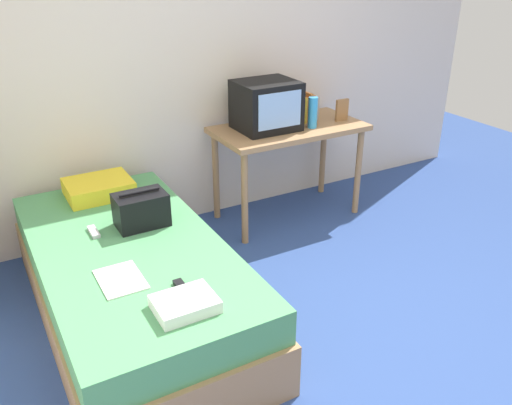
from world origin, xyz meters
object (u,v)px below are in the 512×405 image
at_px(picture_frame, 342,110).
at_px(handbag, 141,210).
at_px(bed, 133,283).
at_px(remote_silver, 94,232).
at_px(desk, 289,138).
at_px(water_bottle, 313,113).
at_px(folded_towel, 185,304).
at_px(remote_dark, 183,289).
at_px(tv, 266,105).
at_px(pillow, 99,188).
at_px(magazine, 121,279).
at_px(book_row, 306,107).

bearing_deg(picture_frame, handbag, -166.25).
bearing_deg(handbag, bed, -127.47).
bearing_deg(remote_silver, desk, 16.48).
xyz_separation_m(water_bottle, folded_towel, (-1.60, -1.31, -0.35)).
relative_size(bed, picture_frame, 11.62).
relative_size(picture_frame, remote_dark, 1.10).
distance_m(handbag, remote_dark, 0.76).
xyz_separation_m(bed, tv, (1.33, 0.74, 0.69)).
bearing_deg(pillow, remote_dark, -87.33).
bearing_deg(folded_towel, desk, 44.10).
xyz_separation_m(pillow, handbag, (0.11, -0.55, 0.05)).
distance_m(remote_dark, remote_silver, 0.82).
bearing_deg(folded_towel, bed, 93.80).
bearing_deg(bed, picture_frame, 17.98).
xyz_separation_m(tv, remote_dark, (-1.23, -1.30, -0.43)).
height_order(picture_frame, magazine, picture_frame).
bearing_deg(picture_frame, desk, 169.54).
bearing_deg(remote_silver, bed, -59.13).
relative_size(book_row, remote_dark, 1.44).
bearing_deg(folded_towel, remote_silver, 101.05).
distance_m(magazine, remote_silver, 0.55).
height_order(bed, picture_frame, picture_frame).
xyz_separation_m(water_bottle, remote_dark, (-1.55, -1.16, -0.37)).
bearing_deg(picture_frame, water_bottle, -173.88).
bearing_deg(pillow, folded_towel, -89.48).
height_order(tv, pillow, tv).
bearing_deg(picture_frame, magazine, -155.39).
distance_m(book_row, pillow, 1.71).
distance_m(remote_dark, folded_towel, 0.15).
distance_m(tv, water_bottle, 0.36).
distance_m(water_bottle, magazine, 2.05).
bearing_deg(desk, water_bottle, -40.10).
height_order(handbag, folded_towel, handbag).
relative_size(desk, folded_towel, 4.14).
distance_m(tv, pillow, 1.35).
height_order(pillow, remote_silver, pillow).
height_order(water_bottle, remote_silver, water_bottle).
xyz_separation_m(water_bottle, remote_silver, (-1.78, -0.37, -0.37)).
distance_m(desk, picture_frame, 0.48).
relative_size(handbag, remote_dark, 1.92).
xyz_separation_m(water_bottle, picture_frame, (0.30, 0.03, -0.03)).
relative_size(desk, handbag, 3.87).
xyz_separation_m(book_row, remote_silver, (-1.85, -0.56, -0.35)).
relative_size(bed, pillow, 4.77).
bearing_deg(water_bottle, picture_frame, 6.12).
distance_m(pillow, remote_dark, 1.30).
bearing_deg(remote_silver, tv, 19.52).
distance_m(pillow, magazine, 1.08).
height_order(desk, remote_silver, desk).
bearing_deg(water_bottle, remote_silver, -168.15).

